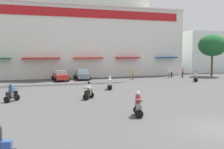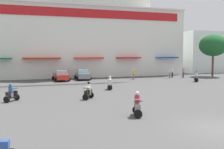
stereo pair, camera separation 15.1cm
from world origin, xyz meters
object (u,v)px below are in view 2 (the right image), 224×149
object	(u,v)px
parked_car_1	(83,75)
pedestrian_2	(134,73)
pedestrian_1	(169,72)
parked_car_0	(61,76)
pedestrian_3	(172,72)
plaza_tree_1	(213,45)
scooter_rider_5	(11,94)
scooter_rider_4	(88,92)
scooter_rider_0	(110,84)
pedestrian_0	(183,72)
scooter_rider_7	(196,77)
scooter_rider_6	(137,106)

from	to	relation	value
parked_car_1	pedestrian_2	bearing A→B (deg)	-16.26
pedestrian_1	parked_car_1	bearing A→B (deg)	172.34
parked_car_0	pedestrian_3	world-z (taller)	pedestrian_3
plaza_tree_1	scooter_rider_5	world-z (taller)	plaza_tree_1
scooter_rider_4	pedestrian_1	world-z (taller)	pedestrian_1
scooter_rider_0	pedestrian_0	size ratio (longest dim) A/B	0.86
plaza_tree_1	pedestrian_2	distance (m)	15.14
scooter_rider_7	pedestrian_0	bearing A→B (deg)	73.62
pedestrian_1	scooter_rider_6	bearing A→B (deg)	-124.90
parked_car_1	pedestrian_0	distance (m)	15.90
plaza_tree_1	pedestrian_3	size ratio (longest dim) A/B	4.36
pedestrian_0	pedestrian_1	distance (m)	2.37
plaza_tree_1	pedestrian_0	bearing A→B (deg)	-176.09
scooter_rider_7	pedestrian_1	world-z (taller)	pedestrian_1
plaza_tree_1	scooter_rider_6	size ratio (longest dim) A/B	4.55
scooter_rider_7	parked_car_0	bearing A→B (deg)	157.78
scooter_rider_4	scooter_rider_7	bearing A→B (deg)	26.88
scooter_rider_0	plaza_tree_1	bearing A→B (deg)	24.62
scooter_rider_7	pedestrian_3	distance (m)	6.62
plaza_tree_1	pedestrian_2	world-z (taller)	plaza_tree_1
scooter_rider_5	pedestrian_1	xyz separation A→B (m)	(22.60, 13.70, 0.32)
pedestrian_0	pedestrian_1	size ratio (longest dim) A/B	1.05
parked_car_0	scooter_rider_4	bearing A→B (deg)	-89.23
pedestrian_0	plaza_tree_1	bearing A→B (deg)	3.91
pedestrian_0	pedestrian_2	bearing A→B (deg)	-179.14
parked_car_0	pedestrian_3	size ratio (longest dim) A/B	2.52
scooter_rider_0	scooter_rider_6	bearing A→B (deg)	-99.93
pedestrian_2	scooter_rider_6	bearing A→B (deg)	-112.49
plaza_tree_1	pedestrian_2	xyz separation A→B (m)	(-14.51, -0.53, -4.27)
scooter_rider_6	pedestrian_1	distance (m)	26.17
plaza_tree_1	scooter_rider_7	xyz separation A→B (m)	(-7.60, -6.09, -4.55)
parked_car_1	scooter_rider_0	distance (m)	11.29
plaza_tree_1	pedestrian_0	distance (m)	7.28
parked_car_1	scooter_rider_6	bearing A→B (deg)	-93.84
plaza_tree_1	pedestrian_0	size ratio (longest dim) A/B	4.13
scooter_rider_5	pedestrian_3	xyz separation A→B (m)	(23.57, 14.46, 0.29)
scooter_rider_0	pedestrian_2	world-z (taller)	pedestrian_2
parked_car_0	scooter_rider_4	world-z (taller)	scooter_rider_4
pedestrian_0	pedestrian_2	xyz separation A→B (m)	(-8.58, -0.13, -0.07)
plaza_tree_1	parked_car_1	xyz separation A→B (m)	(-21.71, 1.57, -4.42)
parked_car_1	pedestrian_3	bearing A→B (deg)	-4.15
scooter_rider_5	parked_car_1	bearing A→B (deg)	59.37
plaza_tree_1	scooter_rider_0	distance (m)	23.74
pedestrian_1	pedestrian_3	bearing A→B (deg)	37.99
scooter_rider_0	scooter_rider_5	xyz separation A→B (m)	(-9.72, -4.24, 0.01)
parked_car_0	scooter_rider_5	xyz separation A→B (m)	(-5.95, -14.94, -0.13)
plaza_tree_1	scooter_rider_4	xyz separation A→B (m)	(-24.74, -14.77, -4.56)
parked_car_0	scooter_rider_7	distance (m)	18.74
parked_car_0	pedestrian_2	bearing A→B (deg)	-8.36
scooter_rider_0	scooter_rider_6	world-z (taller)	scooter_rider_6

